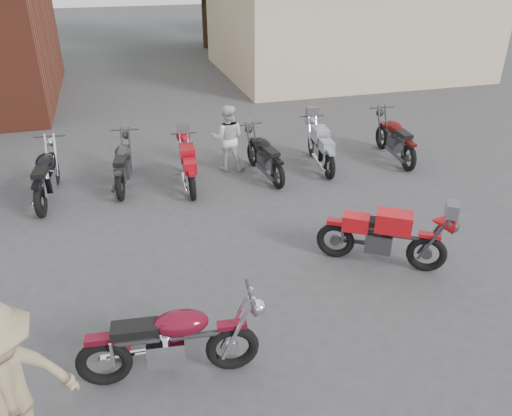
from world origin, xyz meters
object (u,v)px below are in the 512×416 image
object	(u,v)px
vintage_motorcycle	(171,337)
row_bike_4	(188,164)
row_bike_3	(123,162)
row_bike_7	(395,136)
row_bike_5	(264,153)
helmet	(121,349)
person_light	(228,138)
row_bike_6	(321,145)
sportbike	(384,233)
person_tan	(7,393)
row_bike_2	(45,173)

from	to	relation	value
vintage_motorcycle	row_bike_4	size ratio (longest dim) A/B	1.15
row_bike_3	row_bike_7	size ratio (longest dim) A/B	0.95
row_bike_5	vintage_motorcycle	bearing A→B (deg)	146.14
row_bike_4	row_bike_7	world-z (taller)	row_bike_7
helmet	person_light	distance (m)	6.33
vintage_motorcycle	person_light	distance (m)	6.53
row_bike_4	row_bike_6	world-z (taller)	row_bike_6
row_bike_3	row_bike_5	bearing A→B (deg)	-87.33
row_bike_5	sportbike	bearing A→B (deg)	-175.28
vintage_motorcycle	person_tan	bearing A→B (deg)	-148.80
person_light	row_bike_4	bearing A→B (deg)	49.81
row_bike_6	row_bike_2	bearing A→B (deg)	96.97
vintage_motorcycle	row_bike_5	world-z (taller)	vintage_motorcycle
sportbike	person_tan	size ratio (longest dim) A/B	1.03
row_bike_3	row_bike_5	size ratio (longest dim) A/B	1.02
person_light	row_bike_7	bearing A→B (deg)	-169.66
vintage_motorcycle	row_bike_4	bearing A→B (deg)	85.24
person_light	row_bike_6	xyz separation A→B (m)	(2.17, -0.45, -0.22)
row_bike_7	row_bike_6	bearing A→B (deg)	93.69
helmet	person_light	world-z (taller)	person_light
person_light	person_tan	size ratio (longest dim) A/B	0.79
row_bike_2	row_bike_6	size ratio (longest dim) A/B	1.07
row_bike_5	person_light	bearing A→B (deg)	42.75
helmet	row_bike_2	distance (m)	5.30
helmet	vintage_motorcycle	bearing A→B (deg)	-39.86
person_light	person_tan	distance (m)	7.88
row_bike_6	row_bike_7	bearing A→B (deg)	-84.62
row_bike_7	vintage_motorcycle	bearing A→B (deg)	136.86
row_bike_6	row_bike_4	bearing A→B (deg)	100.57
row_bike_2	row_bike_4	xyz separation A→B (m)	(2.94, -0.18, -0.07)
vintage_motorcycle	row_bike_7	world-z (taller)	vintage_motorcycle
sportbike	row_bike_6	world-z (taller)	sportbike
row_bike_6	row_bike_7	xyz separation A→B (m)	(1.97, -0.04, 0.03)
vintage_motorcycle	row_bike_4	world-z (taller)	vintage_motorcycle
sportbike	helmet	world-z (taller)	sportbike
vintage_motorcycle	row_bike_7	size ratio (longest dim) A/B	1.03
sportbike	helmet	bearing A→B (deg)	-134.40
helmet	row_bike_7	world-z (taller)	row_bike_7
row_bike_6	row_bike_7	distance (m)	1.97
vintage_motorcycle	row_bike_6	size ratio (longest dim) A/B	1.09
person_light	helmet	bearing A→B (deg)	80.83
person_light	sportbike	bearing A→B (deg)	125.14
helmet	row_bike_7	bearing A→B (deg)	36.67
helmet	row_bike_5	world-z (taller)	row_bike_5
person_tan	row_bike_2	world-z (taller)	person_tan
vintage_motorcycle	row_bike_2	size ratio (longest dim) A/B	1.02
sportbike	person_tan	xyz separation A→B (m)	(-5.30, -2.25, 0.40)
sportbike	row_bike_3	size ratio (longest dim) A/B	1.04
sportbike	row_bike_5	world-z (taller)	sportbike
helmet	row_bike_5	size ratio (longest dim) A/B	0.14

